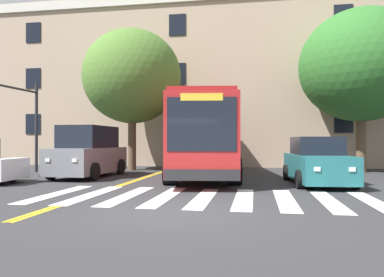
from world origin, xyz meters
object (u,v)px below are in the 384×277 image
(car_teal_far_lane, at_px, (317,163))
(traffic_light_far_corner, at_px, (18,111))
(city_bus, at_px, (203,137))
(street_tree_curbside_large, at_px, (361,66))
(car_tan_behind_bus, at_px, (228,152))
(car_grey_near_lane, at_px, (89,153))
(street_tree_curbside_small, at_px, (132,77))

(car_teal_far_lane, xyz_separation_m, traffic_light_far_corner, (-14.08, 2.00, 2.34))
(car_teal_far_lane, height_order, traffic_light_far_corner, traffic_light_far_corner)
(city_bus, distance_m, car_teal_far_lane, 5.43)
(traffic_light_far_corner, xyz_separation_m, street_tree_curbside_large, (17.31, 4.23, 2.52))
(car_teal_far_lane, distance_m, car_tan_behind_bus, 12.72)
(car_teal_far_lane, distance_m, street_tree_curbside_large, 8.54)
(car_grey_near_lane, xyz_separation_m, traffic_light_far_corner, (-4.11, 0.70, 2.06))
(city_bus, bearing_deg, street_tree_curbside_large, 25.72)
(traffic_light_far_corner, distance_m, street_tree_curbside_large, 18.00)
(city_bus, height_order, car_tan_behind_bus, city_bus)
(car_teal_far_lane, bearing_deg, city_bus, 153.51)
(city_bus, relative_size, street_tree_curbside_large, 1.30)
(city_bus, height_order, car_grey_near_lane, city_bus)
(city_bus, height_order, traffic_light_far_corner, traffic_light_far_corner)
(car_tan_behind_bus, bearing_deg, car_grey_near_lane, -118.06)
(car_grey_near_lane, xyz_separation_m, street_tree_curbside_large, (13.20, 4.94, 4.58))
(car_grey_near_lane, xyz_separation_m, street_tree_curbside_small, (0.66, 4.22, 4.24))
(car_grey_near_lane, bearing_deg, street_tree_curbside_small, 81.05)
(car_grey_near_lane, distance_m, street_tree_curbside_small, 6.02)
(traffic_light_far_corner, distance_m, street_tree_curbside_small, 6.32)
(car_teal_far_lane, relative_size, street_tree_curbside_small, 0.60)
(city_bus, bearing_deg, car_grey_near_lane, -168.21)
(car_teal_far_lane, relative_size, street_tree_curbside_large, 0.55)
(car_grey_near_lane, height_order, street_tree_curbside_large, street_tree_curbside_large)
(car_grey_near_lane, height_order, car_tan_behind_bus, car_grey_near_lane)
(car_grey_near_lane, distance_m, traffic_light_far_corner, 4.65)
(car_tan_behind_bus, distance_m, street_tree_curbside_small, 9.35)
(street_tree_curbside_large, bearing_deg, car_grey_near_lane, -159.49)
(car_grey_near_lane, bearing_deg, street_tree_curbside_large, 20.51)
(city_bus, xyz_separation_m, traffic_light_far_corner, (-9.31, -0.38, 1.31))
(city_bus, bearing_deg, traffic_light_far_corner, -177.66)
(traffic_light_far_corner, height_order, street_tree_curbside_small, street_tree_curbside_small)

